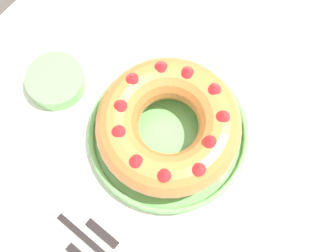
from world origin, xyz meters
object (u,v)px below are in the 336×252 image
(serving_dish, at_px, (168,135))
(serving_knife, at_px, (70,247))
(bundt_cake, at_px, (168,126))
(fork, at_px, (69,224))
(napkin, at_px, (227,32))
(cake_knife, at_px, (90,223))
(side_bowl, at_px, (56,81))

(serving_dish, bearing_deg, serving_knife, 178.77)
(serving_dish, relative_size, bundt_cake, 1.15)
(serving_dish, height_order, fork, serving_dish)
(napkin, bearing_deg, serving_dish, -169.18)
(fork, height_order, serving_knife, serving_knife)
(serving_knife, bearing_deg, bundt_cake, -0.79)
(serving_dish, distance_m, napkin, 0.28)
(bundt_cake, relative_size, fork, 1.47)
(serving_dish, height_order, cake_knife, serving_dish)
(cake_knife, relative_size, side_bowl, 1.35)
(cake_knife, bearing_deg, fork, 126.29)
(bundt_cake, relative_size, side_bowl, 2.30)
(bundt_cake, xyz_separation_m, serving_knife, (-0.29, 0.01, -0.07))
(fork, bearing_deg, side_bowl, 51.37)
(bundt_cake, relative_size, cake_knife, 1.71)
(bundt_cake, distance_m, side_bowl, 0.27)
(cake_knife, height_order, side_bowl, side_bowl)
(serving_knife, bearing_deg, cake_knife, 0.82)
(serving_dish, height_order, side_bowl, side_bowl)
(serving_dish, xyz_separation_m, side_bowl, (-0.06, 0.26, 0.00))
(serving_dish, xyz_separation_m, fork, (-0.26, 0.04, -0.01))
(serving_knife, bearing_deg, side_bowl, 47.69)
(napkin, bearing_deg, side_bowl, 148.00)
(fork, height_order, side_bowl, side_bowl)
(serving_dish, bearing_deg, bundt_cake, -16.48)
(cake_knife, bearing_deg, napkin, -1.59)
(serving_dish, distance_m, cake_knife, 0.23)
(fork, relative_size, serving_knife, 0.89)
(side_bowl, bearing_deg, serving_knife, -132.75)
(serving_knife, distance_m, napkin, 0.56)
(serving_dish, relative_size, fork, 1.70)
(bundt_cake, xyz_separation_m, napkin, (0.27, 0.05, -0.07))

